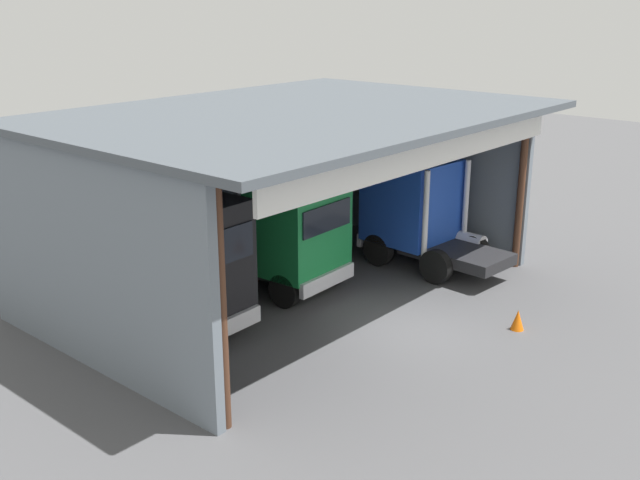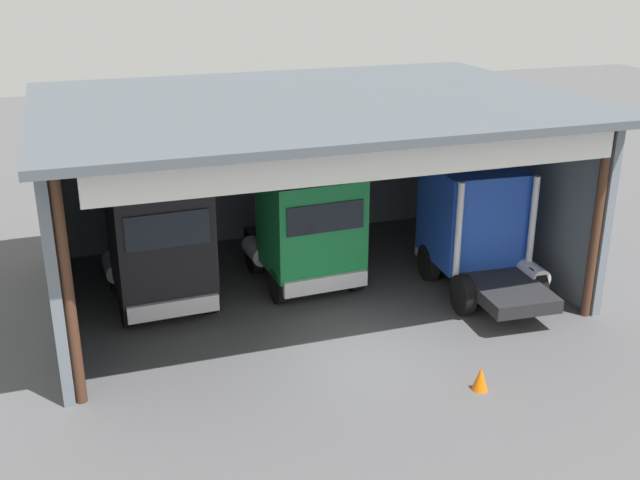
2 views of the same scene
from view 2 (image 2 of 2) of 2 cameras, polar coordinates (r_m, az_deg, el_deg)
name	(u,v)px [view 2 (image 2 of 2)]	position (r m, az deg, el deg)	size (l,w,h in m)	color
ground_plane	(362,356)	(18.59, 3.18, -8.66)	(80.00, 80.00, 0.00)	#4C4C4F
workshop_shed	(296,151)	(21.76, -1.79, 6.67)	(14.04, 10.24, 5.53)	slate
truck_black_left_bay	(158,241)	(20.65, -11.97, -0.06)	(2.74, 5.20, 3.71)	black
truck_green_center_right_bay	(306,229)	(21.57, -1.02, 0.81)	(2.85, 4.83, 3.44)	#197F3D
truck_blue_right_bay	(477,225)	(22.03, 11.64, 1.07)	(2.67, 5.06, 3.53)	#1E47B7
oil_drum	(345,219)	(26.42, 1.88, 1.56)	(0.58, 0.58, 0.87)	#194CB2
tool_cart	(341,221)	(26.00, 1.61, 1.39)	(0.90, 0.60, 1.00)	red
traffic_cone	(480,379)	(17.49, 11.88, -10.08)	(0.36, 0.36, 0.56)	orange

